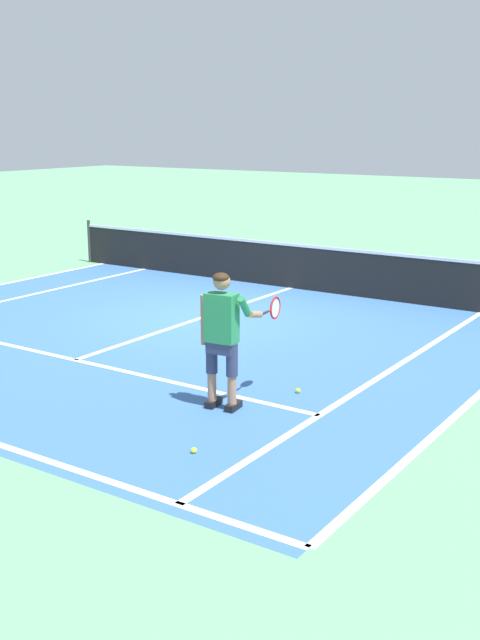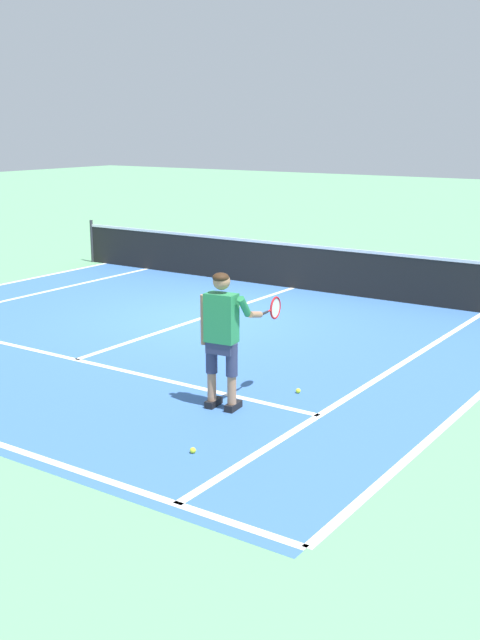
# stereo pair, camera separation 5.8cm
# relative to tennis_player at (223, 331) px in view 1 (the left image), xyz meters

# --- Properties ---
(ground_plane) EXTENTS (80.00, 80.00, 0.00)m
(ground_plane) POSITION_rel_tennis_player_xyz_m (-3.01, 3.64, -0.99)
(ground_plane) COLOR #609E70
(court_inner_surface) EXTENTS (10.98, 9.54, 0.00)m
(court_inner_surface) POSITION_rel_tennis_player_xyz_m (-3.01, 2.26, -0.99)
(court_inner_surface) COLOR #3866A8
(court_inner_surface) RESTS_ON ground
(line_service) EXTENTS (8.23, 0.10, 0.01)m
(line_service) POSITION_rel_tennis_player_xyz_m (-3.01, 0.43, -0.99)
(line_service) COLOR white
(line_service) RESTS_ON ground
(line_centre_service) EXTENTS (0.10, 6.40, 0.01)m
(line_centre_service) POSITION_rel_tennis_player_xyz_m (-3.01, 3.63, -0.99)
(line_centre_service) COLOR white
(line_centre_service) RESTS_ON ground
(line_singles_right) EXTENTS (0.10, 9.14, 0.01)m
(line_singles_right) POSITION_rel_tennis_player_xyz_m (1.10, 2.26, -0.99)
(line_singles_right) COLOR white
(line_singles_right) RESTS_ON ground
(line_doubles_right) EXTENTS (0.10, 9.14, 0.01)m
(line_doubles_right) POSITION_rel_tennis_player_xyz_m (2.48, 2.26, -0.99)
(line_doubles_right) COLOR white
(line_doubles_right) RESTS_ON ground
(tennis_net) EXTENTS (11.96, 0.08, 1.07)m
(tennis_net) POSITION_rel_tennis_player_xyz_m (-3.01, 6.83, -0.49)
(tennis_net) COLOR #333338
(tennis_net) RESTS_ON ground
(tennis_player) EXTENTS (0.61, 1.17, 1.71)m
(tennis_player) POSITION_rel_tennis_player_xyz_m (0.00, 0.00, 0.00)
(tennis_player) COLOR black
(tennis_player) RESTS_ON ground
(tennis_ball_near_feet) EXTENTS (0.07, 0.07, 0.07)m
(tennis_ball_near_feet) POSITION_rel_tennis_player_xyz_m (0.49, 1.00, -0.96)
(tennis_ball_near_feet) COLOR #CCE02D
(tennis_ball_near_feet) RESTS_ON ground
(tennis_ball_by_baseline) EXTENTS (0.07, 0.07, 0.07)m
(tennis_ball_by_baseline) POSITION_rel_tennis_player_xyz_m (0.52, -1.30, -0.96)
(tennis_ball_by_baseline) COLOR #CCE02D
(tennis_ball_by_baseline) RESTS_ON ground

